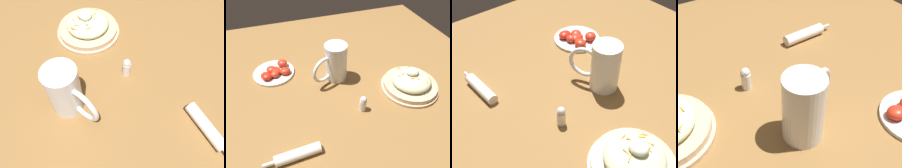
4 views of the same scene
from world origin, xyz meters
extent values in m
plane|color=olive|center=(0.00, 0.00, 0.00)|extent=(1.43, 1.43, 0.00)
cylinder|color=#D1B28E|center=(0.27, -0.07, 0.01)|extent=(0.24, 0.24, 0.01)
cylinder|color=#D1B28E|center=(0.27, -0.07, 0.02)|extent=(0.22, 0.22, 0.02)
ellipsoid|color=beige|center=(0.27, -0.07, 0.05)|extent=(0.16, 0.16, 0.06)
cylinder|color=orange|center=(0.21, -0.06, 0.07)|extent=(0.01, 0.02, 0.01)
cylinder|color=orange|center=(0.23, -0.05, 0.07)|extent=(0.02, 0.01, 0.01)
cylinder|color=orange|center=(0.25, -0.09, 0.08)|extent=(0.02, 0.00, 0.01)
cylinder|color=orange|center=(0.27, -0.02, 0.07)|extent=(0.02, 0.01, 0.01)
cylinder|color=orange|center=(0.24, -0.01, 0.06)|extent=(0.03, 0.02, 0.01)
cylinder|color=orange|center=(0.24, -0.02, 0.07)|extent=(0.02, 0.02, 0.01)
cylinder|color=orange|center=(0.28, -0.05, 0.08)|extent=(0.01, 0.03, 0.01)
cylinder|color=orange|center=(0.24, -0.01, 0.06)|extent=(0.02, 0.02, 0.01)
cylinder|color=orange|center=(0.27, -0.09, 0.08)|extent=(0.01, 0.03, 0.00)
cylinder|color=orange|center=(0.28, -0.04, 0.07)|extent=(0.03, 0.01, 0.00)
ellipsoid|color=white|center=(0.27, -0.06, 0.09)|extent=(0.05, 0.05, 0.03)
cylinder|color=white|center=(-0.01, 0.10, 0.08)|extent=(0.09, 0.09, 0.17)
cylinder|color=#B76B14|center=(-0.01, 0.10, 0.06)|extent=(0.09, 0.09, 0.12)
cylinder|color=white|center=(-0.01, 0.10, 0.13)|extent=(0.09, 0.09, 0.01)
torus|color=white|center=(-0.07, 0.07, 0.08)|extent=(0.11, 0.06, 0.11)
cylinder|color=white|center=(-0.24, -0.23, 0.02)|extent=(0.15, 0.04, 0.03)
cylinder|color=silver|center=(-0.33, -0.24, 0.02)|extent=(0.04, 0.01, 0.01)
cylinder|color=silver|center=(-0.27, 0.21, 0.01)|extent=(0.18, 0.18, 0.01)
ellipsoid|color=red|center=(-0.28, 0.21, 0.03)|extent=(0.06, 0.06, 0.03)
ellipsoid|color=red|center=(-0.22, 0.18, 0.02)|extent=(0.05, 0.05, 0.03)
ellipsoid|color=red|center=(-0.26, 0.19, 0.02)|extent=(0.05, 0.05, 0.03)
ellipsoid|color=red|center=(-0.26, 0.17, 0.02)|extent=(0.05, 0.05, 0.03)
ellipsoid|color=red|center=(-0.30, 0.17, 0.02)|extent=(0.04, 0.05, 0.03)
ellipsoid|color=red|center=(-0.31, 0.18, 0.02)|extent=(0.04, 0.05, 0.02)
ellipsoid|color=red|center=(-0.26, 0.21, 0.02)|extent=(0.06, 0.06, 0.02)
ellipsoid|color=red|center=(-0.22, 0.24, 0.03)|extent=(0.06, 0.06, 0.03)
cylinder|color=white|center=(0.03, -0.12, 0.02)|extent=(0.03, 0.03, 0.05)
sphere|color=silver|center=(0.03, -0.12, 0.05)|extent=(0.03, 0.03, 0.03)
camera|label=1|loc=(-0.35, 0.10, 0.59)|focal=34.77mm
camera|label=2|loc=(-0.23, -0.59, 0.62)|focal=33.98mm
camera|label=3|loc=(0.48, -0.48, 0.69)|focal=48.19mm
camera|label=4|loc=(0.26, 0.46, 0.54)|focal=47.72mm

